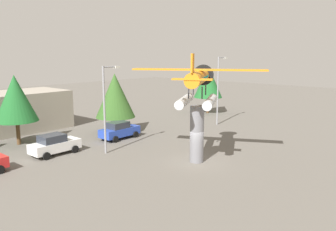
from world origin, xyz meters
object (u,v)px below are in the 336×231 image
object	(u,v)px
display_pedestal	(197,134)
tree_center_back	(115,96)
car_mid_white	(54,144)
tree_east	(15,98)
tree_far_east	(208,82)
streetlight_primary	(106,103)
floatplane_monument	(198,84)
storefront_building	(4,113)
streetlight_secondary	(219,86)
car_far_blue	(119,130)

from	to	relation	value
display_pedestal	tree_center_back	world-z (taller)	tree_center_back
display_pedestal	car_mid_white	size ratio (longest dim) A/B	1.08
tree_east	tree_far_east	bearing A→B (deg)	-8.06
tree_far_east	display_pedestal	bearing A→B (deg)	-147.97
display_pedestal	streetlight_primary	world-z (taller)	streetlight_primary
floatplane_monument	storefront_building	world-z (taller)	floatplane_monument
car_mid_white	floatplane_monument	bearing A→B (deg)	-58.08
floatplane_monument	car_mid_white	size ratio (longest dim) A/B	2.30
streetlight_primary	tree_center_back	distance (m)	7.59
floatplane_monument	storefront_building	xyz separation A→B (m)	(-5.40, 21.94, -4.04)
tree_center_back	streetlight_primary	bearing A→B (deg)	-136.20
car_mid_white	tree_center_back	xyz separation A→B (m)	(8.76, 2.23, 3.19)
tree_east	tree_center_back	size ratio (longest dim) A/B	1.02
streetlight_secondary	storefront_building	distance (m)	24.42
storefront_building	car_mid_white	bearing A→B (deg)	-94.98
streetlight_secondary	tree_center_back	bearing A→B (deg)	151.71
car_far_blue	tree_far_east	bearing A→B (deg)	5.58
streetlight_secondary	tree_center_back	world-z (taller)	streetlight_secondary
streetlight_primary	storefront_building	world-z (taller)	streetlight_primary
car_far_blue	tree_center_back	distance (m)	4.17
display_pedestal	tree_east	bearing A→B (deg)	113.09
display_pedestal	tree_east	size ratio (longest dim) A/B	0.69
tree_east	tree_center_back	world-z (taller)	tree_east
streetlight_primary	tree_east	bearing A→B (deg)	113.72
streetlight_primary	streetlight_secondary	distance (m)	16.56
tree_center_back	tree_east	bearing A→B (deg)	160.48
streetlight_primary	tree_center_back	size ratio (longest dim) A/B	1.17
storefront_building	tree_east	world-z (taller)	tree_east
storefront_building	display_pedestal	bearing A→B (deg)	-76.49
car_mid_white	storefront_building	distance (m)	11.75
display_pedestal	streetlight_secondary	size ratio (longest dim) A/B	0.56
storefront_building	tree_east	bearing A→B (deg)	-103.50
tree_east	display_pedestal	bearing A→B (deg)	-66.91
storefront_building	tree_far_east	size ratio (longest dim) A/B	1.97
display_pedestal	tree_center_back	distance (m)	12.96
streetlight_primary	streetlight_secondary	size ratio (longest dim) A/B	0.92
tree_far_east	streetlight_secondary	bearing A→B (deg)	-136.93
floatplane_monument	car_far_blue	xyz separation A→B (m)	(0.85, 10.29, -5.31)
car_far_blue	display_pedestal	bearing A→B (deg)	-95.35
car_far_blue	car_mid_white	bearing A→B (deg)	179.92
car_far_blue	streetlight_primary	size ratio (longest dim) A/B	0.56
display_pedestal	streetlight_primary	xyz separation A→B (m)	(-3.02, 7.34, 2.12)
car_mid_white	storefront_building	bearing A→B (deg)	85.02
car_far_blue	tree_center_back	size ratio (longest dim) A/B	0.65
streetlight_primary	tree_east	world-z (taller)	streetlight_primary
display_pedestal	car_far_blue	bearing A→B (deg)	84.65
floatplane_monument	tree_center_back	distance (m)	12.92
tree_east	streetlight_primary	bearing A→B (deg)	-66.28
storefront_building	tree_far_east	distance (m)	26.70
floatplane_monument	tree_center_back	world-z (taller)	floatplane_monument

